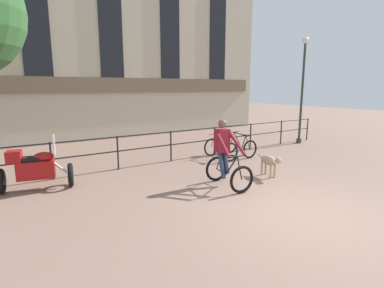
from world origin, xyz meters
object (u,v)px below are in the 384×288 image
cyclist_with_bike (226,157)px  street_lamp (303,85)px  dog (270,161)px  parked_bicycle_near_lamp (221,149)px  parked_motorcycle (35,168)px  parked_bicycle_mid_left (240,146)px

cyclist_with_bike → street_lamp: 7.41m
cyclist_with_bike → dog: (1.54, -0.12, -0.31)m
cyclist_with_bike → parked_bicycle_near_lamp: size_ratio=1.51×
dog → street_lamp: (5.11, 2.85, 2.13)m
parked_motorcycle → parked_bicycle_mid_left: parked_motorcycle is taller
cyclist_with_bike → parked_bicycle_near_lamp: 2.95m
cyclist_with_bike → dog: size_ratio=1.82×
cyclist_with_bike → street_lamp: (6.65, 2.73, 1.82)m
cyclist_with_bike → street_lamp: street_lamp is taller
parked_bicycle_near_lamp → parked_bicycle_mid_left: (0.92, -0.00, 0.00)m
parked_bicycle_mid_left → street_lamp: (3.98, 0.39, 2.23)m
dog → parked_bicycle_near_lamp: bearing=89.2°
dog → parked_motorcycle: parked_motorcycle is taller
street_lamp → parked_bicycle_mid_left: bearing=-174.4°
parked_motorcycle → street_lamp: 10.97m
cyclist_with_bike → parked_bicycle_mid_left: cyclist_with_bike is taller
dog → parked_bicycle_near_lamp: parked_bicycle_near_lamp is taller
dog → parked_bicycle_mid_left: parked_bicycle_mid_left is taller
street_lamp → parked_motorcycle: bearing=-177.6°
parked_motorcycle → parked_bicycle_near_lamp: (5.87, 0.06, -0.20)m
dog → street_lamp: bearing=33.3°
parked_bicycle_near_lamp → street_lamp: size_ratio=0.24×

